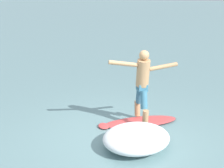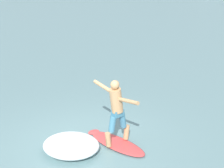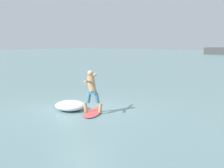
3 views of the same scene
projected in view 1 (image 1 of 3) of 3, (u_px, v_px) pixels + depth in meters
name	position (u px, v px, depth m)	size (l,w,h in m)	color
ground_plane	(121.00, 136.00, 6.45)	(200.00, 200.00, 0.00)	slate
surfboard	(140.00, 122.00, 7.09)	(1.43, 1.82, 0.20)	#E24443
surfer	(143.00, 81.00, 6.79)	(0.84, 1.39, 1.64)	tan
wave_foam_at_tail	(136.00, 138.00, 5.96)	(1.79, 1.74, 0.39)	white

